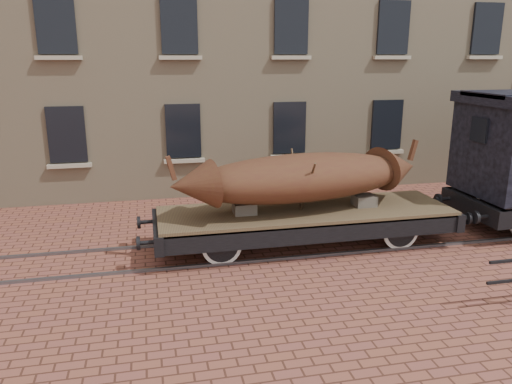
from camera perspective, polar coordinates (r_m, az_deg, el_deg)
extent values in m
plane|color=brown|center=(12.36, 5.57, -6.13)|extent=(90.00, 90.00, 0.00)
cube|color=black|center=(16.23, -20.81, 6.16)|extent=(1.10, 0.12, 1.70)
cube|color=tan|center=(16.33, -20.52, 2.84)|extent=(1.30, 0.18, 0.12)
cube|color=black|center=(16.09, -8.32, 6.92)|extent=(1.10, 0.12, 1.70)
cube|color=tan|center=(16.19, -8.18, 3.56)|extent=(1.30, 0.18, 0.12)
cube|color=black|center=(16.70, 3.83, 7.35)|extent=(1.10, 0.12, 1.70)
cube|color=tan|center=(16.80, 3.83, 4.11)|extent=(1.30, 0.18, 0.12)
cube|color=black|center=(17.99, 14.70, 7.46)|extent=(1.10, 0.12, 1.70)
cube|color=tan|center=(18.08, 14.58, 4.45)|extent=(1.30, 0.18, 0.12)
cube|color=black|center=(19.81, 23.84, 7.34)|extent=(1.10, 0.12, 1.70)
cube|color=tan|center=(19.90, 23.65, 4.61)|extent=(1.30, 0.18, 0.12)
cube|color=black|center=(16.09, -21.92, 17.46)|extent=(1.10, 0.12, 1.70)
cube|color=tan|center=(16.00, -21.61, 14.09)|extent=(1.30, 0.18, 0.12)
cube|color=black|center=(15.95, -8.78, 18.36)|extent=(1.10, 0.12, 1.70)
cube|color=tan|center=(15.87, -8.63, 14.95)|extent=(1.30, 0.18, 0.12)
cube|color=black|center=(16.57, 4.04, 18.38)|extent=(1.10, 0.12, 1.70)
cube|color=tan|center=(16.49, 4.03, 15.09)|extent=(1.30, 0.18, 0.12)
cube|color=black|center=(17.86, 15.42, 17.67)|extent=(1.10, 0.12, 1.70)
cube|color=tan|center=(17.79, 15.29, 14.62)|extent=(1.30, 0.18, 0.12)
cube|color=black|center=(19.70, 24.88, 16.57)|extent=(1.10, 0.12, 1.70)
cube|color=tan|center=(19.63, 24.67, 13.81)|extent=(1.30, 0.18, 0.12)
cube|color=#59595E|center=(11.71, 6.65, -7.24)|extent=(30.00, 0.08, 0.06)
cube|color=#59595E|center=(12.99, 4.60, -4.88)|extent=(30.00, 0.08, 0.06)
cube|color=brown|center=(12.07, 5.70, -2.23)|extent=(7.04, 2.06, 0.11)
cube|color=black|center=(11.28, 7.16, -4.74)|extent=(7.04, 0.15, 0.42)
cube|color=black|center=(13.00, 4.38, -1.94)|extent=(7.04, 0.15, 0.42)
cube|color=black|center=(11.58, -11.18, -4.38)|extent=(0.21, 2.16, 0.42)
cylinder|color=black|center=(10.92, -12.46, -5.68)|extent=(0.33, 0.09, 0.09)
cylinder|color=black|center=(10.93, -13.30, -5.73)|extent=(0.08, 0.30, 0.30)
cylinder|color=black|center=(12.25, -12.50, -3.36)|extent=(0.33, 0.09, 0.09)
cylinder|color=black|center=(12.25, -13.25, -3.40)|extent=(0.08, 0.30, 0.30)
cube|color=black|center=(13.61, 19.92, -2.05)|extent=(0.21, 2.16, 0.42)
cylinder|color=black|center=(13.19, 22.49, -2.84)|extent=(0.33, 0.09, 0.09)
cylinder|color=black|center=(13.28, 23.06, -2.78)|extent=(0.08, 0.30, 0.30)
cylinder|color=black|center=(14.31, 19.34, -1.17)|extent=(0.33, 0.09, 0.09)
cylinder|color=black|center=(14.39, 19.88, -1.12)|extent=(0.08, 0.30, 0.30)
cylinder|color=black|center=(11.74, -4.46, -4.92)|extent=(0.09, 1.78, 0.09)
cylinder|color=silver|center=(11.08, -3.94, -6.18)|extent=(0.90, 0.07, 0.90)
cylinder|color=black|center=(11.08, -3.94, -6.18)|extent=(0.74, 0.09, 0.74)
cube|color=black|center=(10.89, -3.87, -5.29)|extent=(0.84, 0.08, 0.09)
cylinder|color=silver|center=(12.42, -4.93, -3.80)|extent=(0.90, 0.07, 0.90)
cylinder|color=black|center=(12.42, -4.93, -3.80)|extent=(0.74, 0.09, 0.74)
cube|color=black|center=(12.45, -5.02, -2.65)|extent=(0.84, 0.08, 0.09)
cylinder|color=black|center=(13.01, 14.74, -3.37)|extent=(0.09, 1.78, 0.09)
cylinder|color=silver|center=(12.41, 16.23, -4.39)|extent=(0.90, 0.07, 0.90)
cylinder|color=black|center=(12.41, 16.23, -4.39)|extent=(0.74, 0.09, 0.74)
cube|color=black|center=(12.24, 16.56, -3.56)|extent=(0.84, 0.08, 0.09)
cylinder|color=silver|center=(13.62, 13.39, -2.43)|extent=(0.90, 0.07, 0.90)
cylinder|color=black|center=(13.62, 13.39, -2.43)|extent=(0.74, 0.09, 0.74)
cube|color=black|center=(13.65, 13.24, -1.39)|extent=(0.84, 0.08, 0.09)
cube|color=black|center=(12.18, 5.65, -3.87)|extent=(3.75, 0.06, 0.06)
cube|color=#696055|center=(11.65, -1.33, -1.84)|extent=(0.52, 0.47, 0.26)
cube|color=#696055|center=(12.55, 12.26, -0.93)|extent=(0.52, 0.47, 0.26)
ellipsoid|color=#4A2C18|center=(11.81, 5.28, 1.66)|extent=(5.77, 2.45, 1.12)
cone|color=#4A2C18|center=(10.96, -7.36, 0.78)|extent=(1.09, 1.18, 1.06)
cube|color=#4A2C18|center=(10.78, -9.69, 2.71)|extent=(0.23, 0.14, 0.54)
cone|color=#4A2C18|center=(13.12, 15.84, 2.73)|extent=(1.09, 1.18, 1.06)
cube|color=#4A2C18|center=(13.30, 17.50, 4.59)|extent=(0.23, 0.14, 0.54)
cylinder|color=#493725|center=(11.42, 5.95, 0.50)|extent=(0.05, 0.95, 1.35)
cylinder|color=#493725|center=(12.26, 4.63, 1.55)|extent=(0.05, 0.95, 1.35)
cube|color=black|center=(14.14, 23.38, -1.56)|extent=(0.22, 2.42, 0.45)
cylinder|color=black|center=(13.26, 23.77, -2.67)|extent=(0.08, 0.32, 0.32)
cylinder|color=black|center=(14.53, 20.11, -0.80)|extent=(0.08, 0.32, 0.32)
cylinder|color=black|center=(14.87, 26.77, -2.07)|extent=(0.10, 1.91, 0.10)
cylinder|color=silver|center=(15.40, 25.12, -1.30)|extent=(0.97, 0.07, 0.97)
cylinder|color=black|center=(15.40, 25.12, -1.30)|extent=(0.79, 0.10, 0.79)
cube|color=black|center=(13.73, 24.19, 6.51)|extent=(0.08, 0.60, 0.60)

